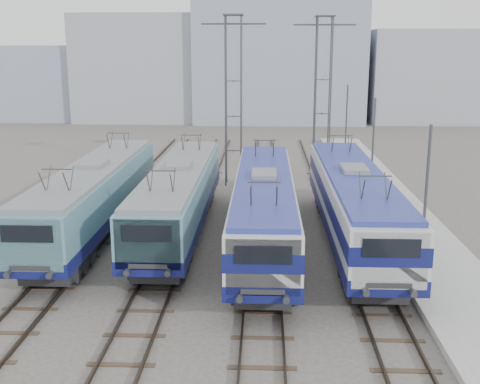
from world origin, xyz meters
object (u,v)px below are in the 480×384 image
object	(u,v)px
locomotive_center_right	(264,205)
mast_rear	(346,130)
locomotive_center_left	(179,194)
locomotive_far_left	(94,194)
catenary_tower_east	(323,91)
mast_mid	(372,158)
locomotive_far_right	(353,200)
mast_front	(425,213)
catenary_tower_west	(234,93)

from	to	relation	value
locomotive_center_right	mast_rear	xyz separation A→B (m)	(6.35, 18.59, 1.17)
locomotive_center_right	locomotive_center_left	bearing A→B (deg)	153.85
locomotive_far_left	catenary_tower_east	bearing A→B (deg)	47.83
catenary_tower_east	mast_mid	bearing A→B (deg)	-78.14
locomotive_far_right	catenary_tower_east	xyz separation A→B (m)	(-0.25, 15.67, 4.25)
locomotive_far_right	mast_front	world-z (taller)	mast_front
locomotive_far_left	mast_front	distance (m)	17.07
locomotive_center_right	locomotive_far_right	bearing A→B (deg)	11.57
catenary_tower_west	mast_front	size ratio (longest dim) A/B	1.71
catenary_tower_west	mast_rear	distance (m)	9.99
locomotive_far_right	catenary_tower_west	world-z (taller)	catenary_tower_west
locomotive_far_right	mast_front	bearing A→B (deg)	-73.72
mast_rear	catenary_tower_east	bearing A→B (deg)	-136.40
locomotive_center_left	mast_front	xyz separation A→B (m)	(10.85, -7.62, 1.25)
catenary_tower_west	locomotive_center_right	bearing A→B (deg)	-81.23
mast_mid	mast_rear	size ratio (longest dim) A/B	1.00
catenary_tower_west	mast_rear	xyz separation A→B (m)	(8.60, 4.00, -3.14)
locomotive_far_left	locomotive_center_right	world-z (taller)	locomotive_far_left
catenary_tower_west	mast_mid	bearing A→B (deg)	-42.93
locomotive_center_right	locomotive_far_right	distance (m)	4.59
locomotive_center_right	catenary_tower_west	distance (m)	15.38
locomotive_center_right	mast_mid	size ratio (longest dim) A/B	2.61
locomotive_far_right	catenary_tower_west	distance (m)	15.82
locomotive_far_right	catenary_tower_east	bearing A→B (deg)	90.91
locomotive_far_right	locomotive_center_left	bearing A→B (deg)	171.85
locomotive_center_right	mast_front	distance (m)	8.43
locomotive_center_right	mast_mid	distance (m)	9.22
locomotive_far_left	locomotive_center_right	bearing A→B (deg)	-12.28
locomotive_center_left	mast_rear	size ratio (longest dim) A/B	2.58
mast_rear	locomotive_center_right	bearing A→B (deg)	-108.86
mast_rear	locomotive_center_left	bearing A→B (deg)	-123.52
mast_front	catenary_tower_east	bearing A→B (deg)	95.45
locomotive_far_left	catenary_tower_east	size ratio (longest dim) A/B	1.55
mast_front	mast_mid	bearing A→B (deg)	90.00
locomotive_far_left	locomotive_far_right	world-z (taller)	locomotive_far_right
mast_front	mast_rear	size ratio (longest dim) A/B	1.00
locomotive_center_right	mast_rear	size ratio (longest dim) A/B	2.61
catenary_tower_west	mast_mid	distance (m)	12.16
mast_front	mast_mid	xyz separation A→B (m)	(0.00, 12.00, 0.00)
locomotive_center_left	locomotive_far_right	size ratio (longest dim) A/B	0.96
locomotive_center_left	mast_mid	world-z (taller)	mast_mid
locomotive_far_right	mast_front	size ratio (longest dim) A/B	2.69
mast_rear	catenary_tower_west	bearing A→B (deg)	-155.06
catenary_tower_east	mast_mid	size ratio (longest dim) A/B	1.71
locomotive_center_left	catenary_tower_west	world-z (taller)	catenary_tower_west
mast_front	mast_rear	bearing A→B (deg)	90.00
mast_mid	locomotive_center_left	bearing A→B (deg)	-158.03
catenary_tower_east	mast_rear	world-z (taller)	catenary_tower_east
catenary_tower_west	mast_rear	bearing A→B (deg)	24.94
locomotive_center_left	catenary_tower_east	bearing A→B (deg)	58.68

